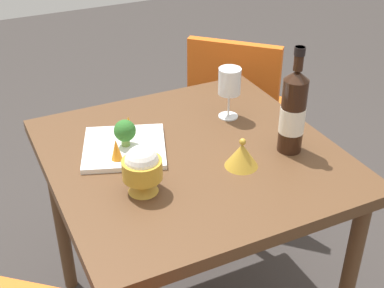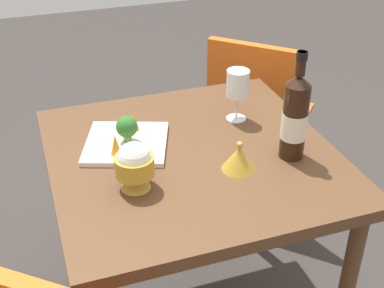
% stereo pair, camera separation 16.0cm
% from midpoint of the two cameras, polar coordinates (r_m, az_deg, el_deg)
% --- Properties ---
extents(dining_table, '(0.86, 0.86, 0.75)m').
position_cam_midpoint_polar(dining_table, '(1.67, -2.75, -3.68)').
color(dining_table, brown).
rests_on(dining_table, ground_plane).
extents(chair_near_window, '(0.57, 0.57, 0.85)m').
position_cam_midpoint_polar(chair_near_window, '(2.39, 2.88, 4.29)').
color(chair_near_window, orange).
rests_on(chair_near_window, ground_plane).
extents(wine_bottle, '(0.08, 0.08, 0.34)m').
position_cam_midpoint_polar(wine_bottle, '(1.58, 8.07, 3.43)').
color(wine_bottle, black).
rests_on(wine_bottle, dining_table).
extents(wine_glass, '(0.08, 0.08, 0.18)m').
position_cam_midpoint_polar(wine_glass, '(1.75, 1.48, 6.61)').
color(wine_glass, white).
rests_on(wine_glass, dining_table).
extents(rice_bowl, '(0.11, 0.11, 0.14)m').
position_cam_midpoint_polar(rice_bowl, '(1.42, -8.65, -2.77)').
color(rice_bowl, gold).
rests_on(rice_bowl, dining_table).
extents(rice_bowl_lid, '(0.10, 0.10, 0.09)m').
position_cam_midpoint_polar(rice_bowl_lid, '(1.53, 2.46, -1.28)').
color(rice_bowl_lid, gold).
rests_on(rice_bowl_lid, dining_table).
extents(serving_plate, '(0.32, 0.32, 0.02)m').
position_cam_midpoint_polar(serving_plate, '(1.65, -10.11, -0.45)').
color(serving_plate, white).
rests_on(serving_plate, dining_table).
extents(broccoli_floret, '(0.07, 0.07, 0.09)m').
position_cam_midpoint_polar(broccoli_floret, '(1.62, -10.11, 1.29)').
color(broccoli_floret, '#729E4C').
rests_on(broccoli_floret, serving_plate).
extents(carrot_garnish_left, '(0.04, 0.04, 0.06)m').
position_cam_midpoint_polar(carrot_garnish_left, '(1.69, -9.58, 1.99)').
color(carrot_garnish_left, orange).
rests_on(carrot_garnish_left, serving_plate).
extents(carrot_garnish_right, '(0.03, 0.03, 0.07)m').
position_cam_midpoint_polar(carrot_garnish_right, '(1.56, -11.12, -0.67)').
color(carrot_garnish_right, orange).
rests_on(carrot_garnish_right, serving_plate).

